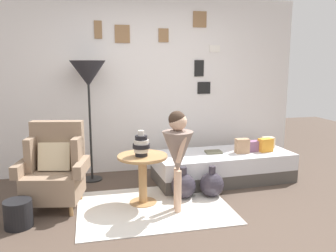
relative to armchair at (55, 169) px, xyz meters
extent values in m
plane|color=#4C3D33|center=(1.23, -0.76, -0.44)|extent=(12.00, 12.00, 0.00)
cube|color=silver|center=(1.23, 1.19, 0.86)|extent=(4.80, 0.10, 2.60)
cube|color=olive|center=(0.58, 1.13, 1.66)|extent=(0.11, 0.02, 0.25)
cube|color=slate|center=(0.58, 1.13, 1.66)|extent=(0.08, 0.01, 0.19)
cube|color=black|center=(2.17, 1.13, 0.81)|extent=(0.20, 0.02, 0.18)
cube|color=#B0B0A6|center=(2.17, 1.13, 0.81)|extent=(0.16, 0.01, 0.14)
cube|color=olive|center=(1.53, 1.13, 1.60)|extent=(0.15, 0.02, 0.20)
cube|color=gray|center=(1.53, 1.13, 1.60)|extent=(0.12, 0.01, 0.15)
cube|color=black|center=(2.08, 1.13, 1.12)|extent=(0.15, 0.02, 0.25)
cube|color=beige|center=(2.08, 1.13, 1.12)|extent=(0.11, 0.01, 0.19)
cube|color=olive|center=(0.92, 1.13, 1.61)|extent=(0.21, 0.02, 0.25)
cube|color=gray|center=(0.92, 1.13, 1.61)|extent=(0.17, 0.01, 0.20)
cube|color=white|center=(2.33, 1.13, 1.41)|extent=(0.17, 0.02, 0.10)
cube|color=gray|center=(2.33, 1.13, 1.41)|extent=(0.13, 0.01, 0.08)
cube|color=olive|center=(2.08, 1.13, 1.84)|extent=(0.21, 0.02, 0.23)
cube|color=beige|center=(2.08, 1.13, 1.84)|extent=(0.16, 0.01, 0.18)
cube|color=silver|center=(1.09, -0.33, -0.43)|extent=(1.71, 1.29, 0.01)
cylinder|color=tan|center=(-0.29, -0.24, -0.38)|extent=(0.04, 0.04, 0.12)
cylinder|color=tan|center=(0.17, -0.34, -0.38)|extent=(0.04, 0.04, 0.12)
cylinder|color=tan|center=(-0.20, 0.20, -0.38)|extent=(0.04, 0.04, 0.12)
cylinder|color=tan|center=(0.27, 0.10, -0.38)|extent=(0.04, 0.04, 0.12)
cube|color=#8C725B|center=(-0.01, -0.07, -0.17)|extent=(0.70, 0.67, 0.30)
cube|color=#8C725B|center=(0.03, 0.16, 0.26)|extent=(0.62, 0.26, 0.55)
cube|color=#8C725B|center=(-0.25, 0.08, 0.17)|extent=(0.14, 0.32, 0.39)
cube|color=#8C725B|center=(0.26, -0.03, 0.17)|extent=(0.14, 0.32, 0.39)
cube|color=#8C725B|center=(-0.34, -0.02, 0.05)|extent=(0.19, 0.51, 0.14)
cube|color=#8C725B|center=(0.30, -0.16, 0.05)|extent=(0.19, 0.51, 0.14)
cube|color=beige|center=(0.01, 0.03, 0.14)|extent=(0.39, 0.23, 0.33)
cube|color=#4C4742|center=(2.22, 0.40, -0.35)|extent=(1.94, 0.90, 0.18)
cube|color=silver|center=(2.22, 0.40, -0.15)|extent=(1.94, 0.90, 0.22)
cube|color=beige|center=(2.98, 0.53, 0.04)|extent=(0.17, 0.12, 0.15)
cube|color=orange|center=(2.82, 0.32, 0.05)|extent=(0.21, 0.15, 0.19)
cube|color=gray|center=(2.64, 0.38, 0.04)|extent=(0.22, 0.14, 0.15)
cube|color=tan|center=(2.47, 0.32, 0.06)|extent=(0.19, 0.13, 0.20)
cylinder|color=tan|center=(0.99, -0.18, -0.43)|extent=(0.32, 0.32, 0.02)
cylinder|color=tan|center=(0.99, -0.18, -0.15)|extent=(0.10, 0.10, 0.54)
cylinder|color=tan|center=(0.99, -0.18, 0.13)|extent=(0.58, 0.58, 0.03)
cylinder|color=black|center=(0.97, -0.21, 0.17)|extent=(0.14, 0.14, 0.05)
cylinder|color=silver|center=(0.97, -0.21, 0.22)|extent=(0.17, 0.17, 0.05)
cylinder|color=black|center=(0.97, -0.21, 0.27)|extent=(0.20, 0.20, 0.05)
cylinder|color=silver|center=(0.97, -0.21, 0.32)|extent=(0.17, 0.17, 0.05)
cylinder|color=black|center=(0.97, -0.21, 0.36)|extent=(0.14, 0.14, 0.05)
cylinder|color=silver|center=(0.97, -0.21, 0.42)|extent=(0.07, 0.07, 0.06)
cylinder|color=black|center=(0.42, 0.82, -0.43)|extent=(0.28, 0.28, 0.02)
cylinder|color=black|center=(0.42, 0.82, 0.36)|extent=(0.03, 0.03, 1.56)
cone|color=#232328|center=(0.42, 0.82, 1.06)|extent=(0.48, 0.48, 0.35)
cylinder|color=#D8AD8E|center=(1.33, -0.52, -0.20)|extent=(0.07, 0.07, 0.48)
cylinder|color=#D8AD8E|center=(1.34, -0.42, -0.20)|extent=(0.07, 0.07, 0.48)
cone|color=gray|center=(1.33, -0.47, 0.24)|extent=(0.34, 0.34, 0.46)
cylinder|color=gray|center=(1.33, -0.47, 0.39)|extent=(0.17, 0.17, 0.17)
cylinder|color=#D8AD8E|center=(1.34, -0.59, 0.31)|extent=(0.13, 0.06, 0.31)
cylinder|color=#D8AD8E|center=(1.36, -0.36, 0.31)|extent=(0.13, 0.06, 0.31)
sphere|color=#D8AD8E|center=(1.33, -0.47, 0.58)|extent=(0.20, 0.20, 0.20)
sphere|color=#38281E|center=(1.32, -0.47, 0.60)|extent=(0.19, 0.19, 0.19)
cube|color=#66634D|center=(2.07, 0.40, -0.02)|extent=(0.23, 0.17, 0.03)
sphere|color=#332D38|center=(1.50, -0.12, -0.29)|extent=(0.31, 0.31, 0.31)
cylinder|color=#332D38|center=(1.50, -0.12, -0.09)|extent=(0.09, 0.09, 0.09)
sphere|color=#332D38|center=(1.85, -0.15, -0.29)|extent=(0.30, 0.30, 0.30)
cylinder|color=#332D38|center=(1.85, -0.15, -0.10)|extent=(0.09, 0.09, 0.09)
cylinder|color=black|center=(-0.33, -0.49, -0.30)|extent=(0.28, 0.28, 0.28)
camera|label=1|loc=(0.39, -4.03, 1.20)|focal=37.22mm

